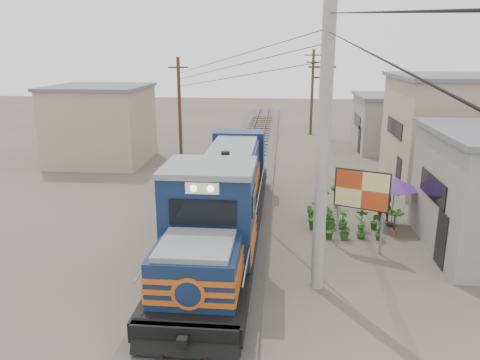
# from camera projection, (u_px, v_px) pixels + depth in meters

# --- Properties ---
(ground) EXTENTS (120.00, 120.00, 0.00)m
(ground) POSITION_uv_depth(u_px,v_px,m) (213.00, 275.00, 16.16)
(ground) COLOR #473F35
(ground) RESTS_ON ground
(ballast) EXTENTS (3.60, 70.00, 0.16)m
(ballast) POSITION_uv_depth(u_px,v_px,m) (240.00, 189.00, 25.72)
(ballast) COLOR #595651
(ballast) RESTS_ON ground
(track) EXTENTS (1.15, 70.00, 0.12)m
(track) POSITION_uv_depth(u_px,v_px,m) (240.00, 186.00, 25.67)
(track) COLOR #51331E
(track) RESTS_ON ground
(locomotive) EXTENTS (2.90, 15.77, 3.91)m
(locomotive) POSITION_uv_depth(u_px,v_px,m) (224.00, 200.00, 18.66)
(locomotive) COLOR black
(locomotive) RESTS_ON ground
(utility_pole_main) EXTENTS (0.40, 0.40, 10.00)m
(utility_pole_main) POSITION_uv_depth(u_px,v_px,m) (324.00, 136.00, 14.02)
(utility_pole_main) COLOR #9E9B93
(utility_pole_main) RESTS_ON ground
(wooden_pole_mid) EXTENTS (1.60, 0.24, 7.00)m
(wooden_pole_mid) POSITION_uv_depth(u_px,v_px,m) (320.00, 115.00, 28.19)
(wooden_pole_mid) COLOR #4C3826
(wooden_pole_mid) RESTS_ON ground
(wooden_pole_far) EXTENTS (1.60, 0.24, 7.50)m
(wooden_pole_far) POSITION_uv_depth(u_px,v_px,m) (312.00, 91.00, 41.51)
(wooden_pole_far) COLOR #4C3826
(wooden_pole_far) RESTS_ON ground
(wooden_pole_left) EXTENTS (1.60, 0.24, 7.00)m
(wooden_pole_left) POSITION_uv_depth(u_px,v_px,m) (180.00, 106.00, 32.86)
(wooden_pole_left) COLOR #4C3826
(wooden_pole_left) RESTS_ON ground
(power_lines) EXTENTS (9.65, 19.00, 3.30)m
(power_lines) POSITION_uv_depth(u_px,v_px,m) (234.00, 48.00, 22.27)
(power_lines) COLOR black
(power_lines) RESTS_ON ground
(shophouse_mid) EXTENTS (8.40, 7.35, 6.20)m
(shophouse_mid) POSITION_uv_depth(u_px,v_px,m) (469.00, 132.00, 25.72)
(shophouse_mid) COLOR gray
(shophouse_mid) RESTS_ON ground
(shophouse_back) EXTENTS (6.30, 6.30, 4.20)m
(shophouse_back) POSITION_uv_depth(u_px,v_px,m) (397.00, 122.00, 35.71)
(shophouse_back) COLOR gray
(shophouse_back) RESTS_ON ground
(shophouse_left) EXTENTS (6.30, 6.30, 5.20)m
(shophouse_left) POSITION_uv_depth(u_px,v_px,m) (101.00, 124.00, 31.67)
(shophouse_left) COLOR gray
(shophouse_left) RESTS_ON ground
(billboard) EXTENTS (1.95, 0.92, 3.20)m
(billboard) POSITION_uv_depth(u_px,v_px,m) (362.00, 192.00, 17.52)
(billboard) COLOR #99999E
(billboard) RESTS_ON ground
(market_umbrella) EXTENTS (2.51, 2.51, 2.22)m
(market_umbrella) POSITION_uv_depth(u_px,v_px,m) (395.00, 183.00, 20.12)
(market_umbrella) COLOR black
(market_umbrella) RESTS_ON ground
(vendor) EXTENTS (0.72, 0.51, 1.88)m
(vendor) POSITION_uv_depth(u_px,v_px,m) (384.00, 201.00, 20.96)
(vendor) COLOR black
(vendor) RESTS_ON ground
(plant_nursery) EXTENTS (3.32, 3.06, 1.06)m
(plant_nursery) POSITION_uv_depth(u_px,v_px,m) (334.00, 219.00, 20.16)
(plant_nursery) COLOR #295819
(plant_nursery) RESTS_ON ground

